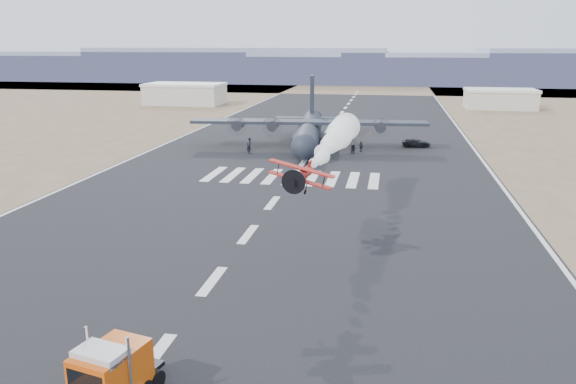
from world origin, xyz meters
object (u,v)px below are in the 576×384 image
(hangar_right, at_px, (500,99))
(transport_aircraft, at_px, (309,129))
(support_vehicle, at_px, (416,143))
(aerobatic_biplane, at_px, (301,176))
(crew_e, at_px, (303,149))
(semi_truck, at_px, (104,381))
(crew_c, at_px, (249,143))
(crew_b, at_px, (249,150))
(hangar_left, at_px, (185,94))
(crew_a, at_px, (248,147))
(crew_g, at_px, (299,148))
(crew_h, at_px, (352,149))
(crew_f, at_px, (354,149))
(crew_d, at_px, (361,146))

(hangar_right, bearing_deg, transport_aircraft, -122.65)
(hangar_right, bearing_deg, support_vehicle, -110.96)
(aerobatic_biplane, bearing_deg, crew_e, 102.05)
(semi_truck, distance_m, crew_c, 79.18)
(crew_b, relative_size, crew_c, 0.86)
(hangar_left, relative_size, crew_c, 13.56)
(hangar_right, bearing_deg, aerobatic_biplane, -106.31)
(hangar_left, distance_m, semi_truck, 159.13)
(hangar_left, height_order, hangar_right, hangar_left)
(support_vehicle, relative_size, crew_a, 3.17)
(crew_g, bearing_deg, aerobatic_biplane, -151.00)
(crew_g, bearing_deg, crew_b, 129.30)
(semi_truck, height_order, crew_c, semi_truck)
(transport_aircraft, distance_m, crew_h, 10.92)
(crew_c, bearing_deg, semi_truck, -3.26)
(semi_truck, bearing_deg, support_vehicle, 90.21)
(hangar_left, bearing_deg, hangar_right, 2.92)
(hangar_right, height_order, crew_g, hangar_right)
(crew_c, bearing_deg, hangar_left, -163.14)
(crew_f, relative_size, crew_h, 0.98)
(crew_c, bearing_deg, crew_f, 70.94)
(semi_truck, relative_size, support_vehicle, 1.62)
(hangar_left, bearing_deg, crew_a, -62.10)
(semi_truck, bearing_deg, crew_e, 103.80)
(crew_d, bearing_deg, aerobatic_biplane, -45.16)
(hangar_left, xyz_separation_m, aerobatic_biplane, (58.80, -128.99, 4.96))
(support_vehicle, distance_m, crew_h, 14.98)
(hangar_right, xyz_separation_m, transport_aircraft, (-47.34, -73.89, 0.27))
(crew_c, relative_size, crew_e, 1.14)
(aerobatic_biplane, xyz_separation_m, support_vehicle, (12.13, 63.33, -7.63))
(crew_b, distance_m, crew_d, 20.38)
(support_vehicle, bearing_deg, crew_a, 104.17)
(crew_c, distance_m, crew_f, 20.00)
(aerobatic_biplane, distance_m, crew_e, 53.85)
(crew_h, bearing_deg, hangar_right, -143.05)
(aerobatic_biplane, xyz_separation_m, crew_f, (0.81, 54.32, -7.59))
(crew_f, bearing_deg, transport_aircraft, -85.61)
(hangar_right, xyz_separation_m, crew_d, (-37.19, -77.69, -2.07))
(hangar_left, relative_size, crew_f, 15.75)
(crew_d, bearing_deg, crew_f, -74.28)
(hangar_left, xyz_separation_m, crew_g, (49.83, -75.49, -2.59))
(crew_d, bearing_deg, semi_truck, -49.74)
(crew_f, bearing_deg, crew_g, -47.96)
(crew_a, xyz_separation_m, crew_c, (-0.81, 4.41, 0.06))
(hangar_right, xyz_separation_m, support_vehicle, (-27.07, -70.66, -2.27))
(hangar_left, xyz_separation_m, crew_h, (59.30, -75.11, -2.62))
(support_vehicle, distance_m, crew_d, 12.32)
(crew_h, bearing_deg, transport_aircraft, -63.02)
(aerobatic_biplane, height_order, support_vehicle, aerobatic_biplane)
(hangar_right, bearing_deg, hangar_left, -177.08)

